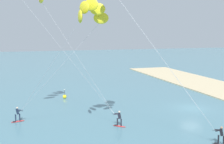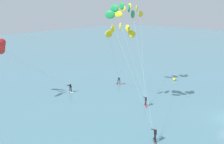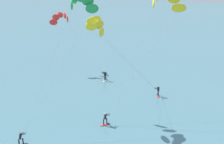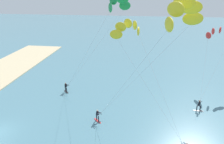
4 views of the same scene
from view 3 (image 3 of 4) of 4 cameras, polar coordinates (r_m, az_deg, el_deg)
kitesurfer_nearshore at (r=40.78m, az=9.44°, el=12.01°), size 8.88×11.02×15.63m
kitesurfer_mid_water at (r=37.15m, az=-6.12°, el=11.48°), size 7.06×11.12×15.74m
kitesurfer_far_out at (r=38.97m, az=-2.31°, el=7.90°), size 9.47×9.48×12.84m
kitesurfer_downwind at (r=56.32m, az=-9.04°, el=9.29°), size 11.26×7.21×10.32m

